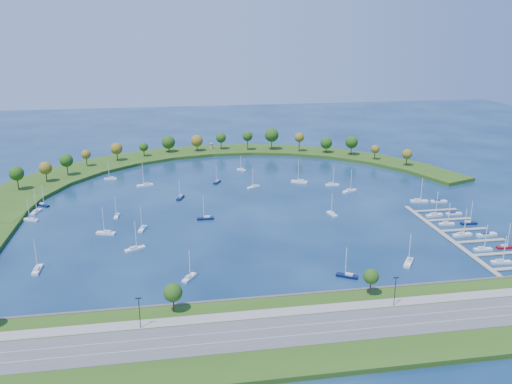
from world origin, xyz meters
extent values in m
plane|color=#07203F|center=(0.00, 0.00, 0.00)|extent=(700.00, 700.00, 0.00)
cube|color=#2B4B14|center=(0.00, -124.00, 0.80)|extent=(420.00, 42.00, 1.60)
cube|color=#474442|center=(0.00, -102.50, 0.90)|extent=(420.00, 1.20, 1.80)
cube|color=#515154|center=(0.00, -124.00, 1.66)|extent=(420.00, 16.00, 0.12)
cube|color=gray|center=(0.00, -113.00, 1.66)|extent=(420.00, 5.00, 0.12)
cube|color=silver|center=(0.00, -126.50, 1.73)|extent=(420.00, 0.15, 0.02)
cube|color=silver|center=(0.00, -121.50, 1.73)|extent=(420.00, 0.15, 0.02)
cylinder|color=#382314|center=(-40.00, -107.00, 4.22)|extent=(0.56, 0.56, 5.25)
sphere|color=#1C4010|center=(-40.00, -107.00, 8.05)|extent=(6.00, 6.00, 6.00)
cylinder|color=#382314|center=(25.00, -107.00, 4.40)|extent=(0.56, 0.56, 5.60)
sphere|color=#1C4010|center=(25.00, -107.00, 8.24)|extent=(5.20, 5.20, 5.20)
cylinder|color=black|center=(-50.00, -115.00, 6.60)|extent=(0.24, 0.24, 10.00)
cylinder|color=black|center=(30.00, -115.00, 6.60)|extent=(0.24, 0.24, 10.00)
cube|color=#2B4B14|center=(-118.83, 37.57, 1.00)|extent=(50.23, 54.30, 2.00)
cube|color=#2B4B14|center=(-104.03, 64.58, 1.00)|extent=(54.07, 56.09, 2.00)
cube|color=#2B4B14|center=(-83.21, 87.27, 1.00)|extent=(55.20, 54.07, 2.00)
cube|color=#2B4B14|center=(-57.57, 104.32, 1.00)|extent=(53.65, 48.47, 2.00)
cube|color=#2B4B14|center=(-28.60, 114.76, 1.00)|extent=(49.62, 39.75, 2.00)
cube|color=#2B4B14|center=(2.03, 117.98, 1.00)|extent=(44.32, 29.96, 2.00)
cube|color=#2B4B14|center=(32.54, 113.79, 1.00)|extent=(49.49, 38.05, 2.00)
cube|color=#2B4B14|center=(61.17, 102.44, 1.00)|extent=(51.13, 44.12, 2.00)
cube|color=#2B4B14|center=(86.25, 84.58, 1.00)|extent=(49.19, 47.96, 2.00)
cube|color=#2B4B14|center=(106.34, 61.24, 1.00)|extent=(43.90, 49.49, 2.00)
cube|color=#2B4B14|center=(120.28, 33.78, 1.00)|extent=(35.67, 48.74, 2.00)
cylinder|color=#382314|center=(-121.26, 36.14, 5.92)|extent=(0.56, 0.56, 7.84)
sphere|color=#1C4010|center=(-121.26, 36.14, 11.40)|extent=(7.80, 7.80, 7.80)
cylinder|color=#382314|center=(-109.34, 50.21, 5.37)|extent=(0.56, 0.56, 6.73)
sphere|color=brown|center=(-109.34, 50.21, 10.21)|extent=(7.37, 7.37, 7.37)
cylinder|color=#382314|center=(-99.74, 62.33, 5.85)|extent=(0.56, 0.56, 7.70)
sphere|color=#1C4010|center=(-99.74, 62.33, 11.26)|extent=(7.78, 7.78, 7.78)
cylinder|color=#382314|center=(-91.33, 82.55, 5.33)|extent=(0.56, 0.56, 6.67)
sphere|color=brown|center=(-91.33, 82.55, 9.86)|extent=(5.98, 5.98, 5.98)
cylinder|color=#382314|center=(-73.41, 94.55, 5.36)|extent=(0.56, 0.56, 6.71)
sphere|color=brown|center=(-73.41, 94.55, 10.26)|extent=(7.74, 7.74, 7.74)
cylinder|color=#382314|center=(-56.33, 104.37, 4.67)|extent=(0.56, 0.56, 5.34)
sphere|color=#1C4010|center=(-56.33, 104.37, 8.54)|extent=(6.04, 6.04, 6.04)
cylinder|color=#382314|center=(-39.47, 114.23, 4.63)|extent=(0.56, 0.56, 5.25)
sphere|color=#1C4010|center=(-39.47, 114.23, 9.11)|extent=(9.30, 9.30, 9.30)
cylinder|color=#382314|center=(-19.44, 114.32, 4.86)|extent=(0.56, 0.56, 5.71)
sphere|color=brown|center=(-19.44, 114.32, 9.42)|extent=(8.51, 8.51, 8.51)
cylinder|color=#382314|center=(-1.91, 117.27, 5.48)|extent=(0.56, 0.56, 6.96)
sphere|color=#1C4010|center=(-1.91, 117.27, 10.40)|extent=(7.22, 7.22, 7.22)
cylinder|color=#382314|center=(16.57, 111.12, 6.40)|extent=(0.56, 0.56, 8.81)
sphere|color=#1C4010|center=(16.57, 111.12, 12.25)|extent=(7.20, 7.20, 7.20)
cylinder|color=#382314|center=(33.96, 109.93, 6.38)|extent=(0.56, 0.56, 8.76)
sphere|color=#1C4010|center=(33.96, 109.93, 12.75)|extent=(9.96, 9.96, 9.96)
cylinder|color=#382314|center=(52.10, 100.86, 6.42)|extent=(0.56, 0.56, 8.85)
sphere|color=brown|center=(52.10, 100.86, 12.20)|extent=(6.78, 6.78, 6.78)
cylinder|color=#382314|center=(69.98, 94.22, 4.64)|extent=(0.56, 0.56, 5.28)
sphere|color=#1C4010|center=(69.98, 94.22, 8.92)|extent=(8.21, 8.21, 8.21)
cylinder|color=#382314|center=(85.03, 84.43, 5.69)|extent=(0.56, 0.56, 7.39)
sphere|color=#1C4010|center=(85.03, 84.43, 11.11)|extent=(8.60, 8.60, 8.60)
cylinder|color=#382314|center=(96.15, 69.09, 5.06)|extent=(0.56, 0.56, 6.12)
sphere|color=brown|center=(96.15, 69.09, 9.24)|extent=(5.64, 5.64, 5.64)
cylinder|color=#382314|center=(110.21, 50.62, 5.19)|extent=(0.56, 0.56, 6.37)
sphere|color=brown|center=(110.21, 50.62, 9.67)|extent=(6.47, 6.47, 6.47)
cylinder|color=gray|center=(-8.71, 120.18, 3.81)|extent=(2.20, 2.20, 3.61)
cylinder|color=gray|center=(-8.71, 120.18, 5.76)|extent=(2.60, 2.60, 0.30)
cube|color=gray|center=(78.00, -61.00, 0.35)|extent=(2.20, 82.00, 0.40)
cube|color=gray|center=(90.10, -80.80, 0.35)|extent=(22.00, 2.00, 0.40)
cube|color=gray|center=(90.10, -67.60, 0.35)|extent=(22.00, 2.00, 0.40)
cylinder|color=#382314|center=(101.00, -67.60, 0.60)|extent=(0.36, 0.36, 1.60)
cube|color=gray|center=(90.10, -54.40, 0.35)|extent=(22.00, 2.00, 0.40)
cylinder|color=#382314|center=(101.00, -54.40, 0.60)|extent=(0.36, 0.36, 1.60)
cube|color=gray|center=(90.10, -41.20, 0.35)|extent=(22.00, 2.00, 0.40)
cylinder|color=#382314|center=(101.00, -41.20, 0.60)|extent=(0.36, 0.36, 1.60)
cube|color=gray|center=(90.10, -28.00, 0.35)|extent=(22.00, 2.00, 0.40)
cylinder|color=#382314|center=(101.00, -28.00, 0.60)|extent=(0.36, 0.36, 1.60)
cube|color=white|center=(-53.79, 38.52, 0.55)|extent=(9.53, 5.05, 1.10)
cube|color=silver|center=(-52.91, 38.78, 1.49)|extent=(3.59, 2.63, 0.77)
cylinder|color=silver|center=(-54.50, 38.32, 7.30)|extent=(0.32, 0.32, 12.39)
cube|color=white|center=(58.08, 8.91, 0.53)|extent=(8.99, 5.92, 1.05)
cube|color=silver|center=(57.29, 8.54, 1.42)|extent=(3.51, 2.85, 0.74)
cylinder|color=silver|center=(58.72, 9.20, 6.97)|extent=(0.32, 0.32, 11.84)
cube|color=#09133A|center=(22.88, -90.00, 0.47)|extent=(7.90, 5.95, 0.95)
cube|color=silver|center=(23.55, -90.41, 1.28)|extent=(3.16, 2.75, 0.66)
cylinder|color=silver|center=(22.34, -89.68, 6.27)|extent=(0.32, 0.32, 10.65)
cube|color=#09133A|center=(-23.74, -21.09, 0.48)|extent=(8.00, 2.33, 0.96)
cube|color=silver|center=(-22.94, -21.10, 1.29)|extent=(2.81, 1.60, 0.67)
cylinder|color=silver|center=(-24.37, -21.09, 6.34)|extent=(0.32, 0.32, 10.76)
cube|color=white|center=(52.28, 22.23, 0.46)|extent=(7.85, 2.64, 0.93)
cube|color=silver|center=(51.51, 22.28, 1.25)|extent=(2.80, 1.68, 0.65)
cylinder|color=silver|center=(52.90, 22.19, 6.15)|extent=(0.32, 0.32, 10.44)
cube|color=white|center=(-74.57, 56.04, 0.43)|extent=(7.23, 2.15, 0.86)
cube|color=silver|center=(-73.85, 56.03, 1.17)|extent=(2.54, 1.46, 0.60)
cylinder|color=silver|center=(-75.14, 56.06, 5.72)|extent=(0.32, 0.32, 9.71)
cube|color=#09133A|center=(-103.73, 11.80, 0.44)|extent=(6.95, 6.41, 0.89)
cube|color=silver|center=(-104.29, 12.28, 1.20)|extent=(2.91, 2.79, 0.62)
cylinder|color=silver|center=(-103.29, 11.41, 5.88)|extent=(0.32, 0.32, 9.98)
cube|color=white|center=(37.45, -24.96, 0.43)|extent=(3.74, 7.50, 0.87)
cube|color=silver|center=(37.63, -25.66, 1.17)|extent=(1.99, 2.80, 0.61)
cylinder|color=silver|center=(37.31, -24.40, 5.74)|extent=(0.32, 0.32, 9.75)
cube|color=#09133A|center=(-34.51, 12.61, 0.46)|extent=(4.67, 8.00, 0.93)
cube|color=silver|center=(-34.24, 13.33, 1.25)|extent=(2.35, 3.06, 0.65)
cylinder|color=silver|center=(-34.72, 12.03, 6.14)|extent=(0.32, 0.32, 10.43)
cube|color=white|center=(-89.93, -66.10, 0.51)|extent=(2.54, 8.48, 1.01)
cube|color=silver|center=(-89.95, -66.95, 1.37)|extent=(1.71, 2.99, 0.71)
cylinder|color=silver|center=(-89.92, -65.43, 6.70)|extent=(0.32, 0.32, 11.38)
cube|color=#09133A|center=(-12.50, 38.70, 0.42)|extent=(5.13, 7.06, 0.84)
cube|color=silver|center=(-12.16, 39.31, 1.13)|extent=(2.39, 2.81, 0.59)
cylinder|color=silver|center=(-12.78, 38.21, 5.56)|extent=(0.32, 0.32, 9.44)
cube|color=white|center=(-34.05, -81.91, 0.45)|extent=(5.84, 7.39, 0.90)
cube|color=silver|center=(-34.46, -82.54, 1.21)|extent=(2.66, 2.99, 0.63)
cylinder|color=silver|center=(-33.72, -81.41, 5.94)|extent=(0.32, 0.32, 10.08)
cube|color=white|center=(5.46, 64.09, 0.38)|extent=(5.91, 5.48, 0.76)
cube|color=silver|center=(5.94, 63.67, 1.02)|extent=(2.47, 2.38, 0.53)
cylinder|color=silver|center=(5.08, 64.42, 5.01)|extent=(0.32, 0.32, 8.51)
cube|color=white|center=(-54.77, -52.42, 0.50)|extent=(8.50, 5.99, 1.01)
cube|color=silver|center=(-55.51, -52.81, 1.36)|extent=(3.36, 2.82, 0.70)
cylinder|color=silver|center=(-54.18, -52.11, 6.66)|extent=(0.32, 0.32, 11.31)
cube|color=white|center=(-105.00, -9.38, 0.44)|extent=(7.52, 4.73, 0.88)
cube|color=silver|center=(-104.33, -9.66, 1.18)|extent=(2.91, 2.31, 0.61)
cylinder|color=silver|center=(-105.54, -9.15, 5.80)|extent=(0.32, 0.32, 9.85)
cube|color=white|center=(-52.71, -30.01, 0.44)|extent=(3.79, 7.64, 0.88)
cube|color=silver|center=(-52.53, -29.29, 1.19)|extent=(2.03, 2.85, 0.62)
cylinder|color=silver|center=(-52.85, -30.58, 5.85)|extent=(0.32, 0.32, 9.93)
cube|color=white|center=(-68.35, -32.62, 0.51)|extent=(8.75, 4.76, 1.01)
cube|color=silver|center=(-67.55, -32.87, 1.36)|extent=(3.31, 2.45, 0.71)
cylinder|color=silver|center=(-69.00, -32.42, 6.70)|extent=(0.32, 0.32, 11.37)
cube|color=white|center=(6.93, 25.32, 0.46)|extent=(7.79, 5.48, 0.92)
cube|color=silver|center=(7.61, 25.67, 1.24)|extent=(3.08, 2.58, 0.64)
cylinder|color=silver|center=(6.38, 25.03, 6.10)|extent=(0.32, 0.32, 10.36)
cube|color=white|center=(50.02, -83.13, 0.52)|extent=(6.93, 8.45, 1.04)
cube|color=silver|center=(50.51, -82.43, 1.40)|extent=(3.12, 3.44, 0.72)
cylinder|color=silver|center=(49.62, -83.70, 6.86)|extent=(0.32, 0.32, 11.65)
cube|color=white|center=(-105.00, 1.87, 0.49)|extent=(4.36, 8.40, 0.97)
cube|color=silver|center=(-105.22, 1.09, 1.31)|extent=(2.29, 3.15, 0.68)
cylinder|color=silver|center=(-104.83, 2.49, 6.43)|extent=(0.32, 0.32, 10.92)
cube|color=white|center=(-65.50, -10.90, 0.41)|extent=(2.46, 6.93, 0.82)
cube|color=silver|center=(-65.44, -10.23, 1.10)|extent=(1.52, 2.48, 0.57)
cylinder|color=silver|center=(-65.54, -11.45, 5.40)|extent=(0.32, 0.32, 9.18)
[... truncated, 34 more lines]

